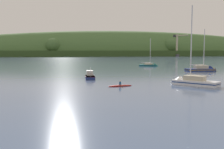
{
  "coord_description": "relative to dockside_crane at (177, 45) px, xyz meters",
  "views": [
    {
      "loc": [
        -12.14,
        -12.19,
        5.49
      ],
      "look_at": [
        -6.56,
        34.34,
        1.22
      ],
      "focal_mm": 42.37,
      "sensor_mm": 36.0,
      "label": 1
    }
  ],
  "objects": [
    {
      "name": "sailboat_near_mooring",
      "position": [
        -67.65,
        -153.91,
        -10.47
      ],
      "size": [
        7.04,
        4.8,
        10.9
      ],
      "rotation": [
        0.0,
        0.0,
        5.87
      ],
      "color": "#0F564C",
      "rests_on": "ground"
    },
    {
      "name": "sailboat_far_left",
      "position": [
        -59.46,
        -177.75,
        -10.27
      ],
      "size": [
        8.66,
        3.02,
        12.27
      ],
      "rotation": [
        0.0,
        0.0,
        0.04
      ],
      "color": "navy",
      "rests_on": "ground"
    },
    {
      "name": "mooring_buoy_midchannel",
      "position": [
        -52.42,
        -169.72,
        -10.58
      ],
      "size": [
        0.71,
        0.71,
        0.79
      ],
      "color": "yellow",
      "rests_on": "ground"
    },
    {
      "name": "sailboat_midwater_white",
      "position": [
        -74.77,
        -204.4,
        -10.25
      ],
      "size": [
        7.13,
        7.48,
        13.55
      ],
      "rotation": [
        0.0,
        0.0,
        2.31
      ],
      "color": "white",
      "rests_on": "ground"
    },
    {
      "name": "fishing_boat_moored",
      "position": [
        -90.34,
        -192.63,
        -10.29
      ],
      "size": [
        1.83,
        4.97,
        3.02
      ],
      "rotation": [
        0.0,
        0.0,
        1.58
      ],
      "color": "navy",
      "rests_on": "ground"
    },
    {
      "name": "far_shoreline_hill",
      "position": [
        -52.56,
        38.92,
        -10.25
      ],
      "size": [
        537.44,
        110.13,
        52.95
      ],
      "rotation": [
        0.0,
        0.0,
        0.06
      ],
      "color": "#314A21",
      "rests_on": "ground"
    },
    {
      "name": "canoe_with_paddler",
      "position": [
        -86.13,
        -204.69,
        -10.48
      ],
      "size": [
        3.97,
        1.8,
        1.02
      ],
      "rotation": [
        0.0,
        0.0,
        3.37
      ],
      "color": "maroon",
      "rests_on": "ground"
    },
    {
      "name": "dockside_crane",
      "position": [
        0.0,
        0.0,
        0.0
      ],
      "size": [
        9.16,
        16.29,
        20.99
      ],
      "rotation": [
        0.0,
        0.0,
        5.16
      ],
      "color": "#4C4C51",
      "rests_on": "ground"
    }
  ]
}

